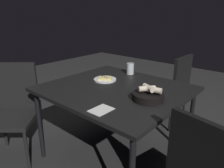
# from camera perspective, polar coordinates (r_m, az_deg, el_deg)

# --- Properties ---
(ground) EXTENTS (8.00, 8.00, 0.00)m
(ground) POSITION_cam_1_polar(r_m,az_deg,el_deg) (2.25, 0.83, -18.83)
(ground) COLOR #2D2D2D
(dining_table) EXTENTS (1.07, 1.20, 0.74)m
(dining_table) POSITION_cam_1_polar(r_m,az_deg,el_deg) (1.91, 0.93, -2.42)
(dining_table) COLOR black
(dining_table) RESTS_ON ground
(pizza_plate) EXTENTS (0.22, 0.22, 0.04)m
(pizza_plate) POSITION_cam_1_polar(r_m,az_deg,el_deg) (2.08, -1.92, 1.33)
(pizza_plate) COLOR white
(pizza_plate) RESTS_ON dining_table
(bread_basket) EXTENTS (0.24, 0.24, 0.12)m
(bread_basket) POSITION_cam_1_polar(r_m,az_deg,el_deg) (1.63, 9.73, -3.03)
(bread_basket) COLOR black
(bread_basket) RESTS_ON dining_table
(beer_glass) EXTENTS (0.08, 0.08, 0.12)m
(beer_glass) POSITION_cam_1_polar(r_m,az_deg,el_deg) (2.29, 4.93, 3.98)
(beer_glass) COLOR silver
(beer_glass) RESTS_ON dining_table
(napkin) EXTENTS (0.16, 0.12, 0.00)m
(napkin) POSITION_cam_1_polar(r_m,az_deg,el_deg) (1.46, -2.93, -7.01)
(napkin) COLOR white
(napkin) RESTS_ON dining_table
(chair_near) EXTENTS (0.44, 0.44, 0.89)m
(chair_near) POSITION_cam_1_polar(r_m,az_deg,el_deg) (2.71, 15.96, -0.58)
(chair_near) COLOR black
(chair_near) RESTS_ON ground
(chair_far) EXTENTS (0.62, 0.62, 0.92)m
(chair_far) POSITION_cam_1_polar(r_m,az_deg,el_deg) (2.25, -25.09, -5.30)
(chair_far) COLOR black
(chair_far) RESTS_ON ground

